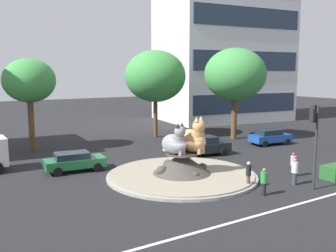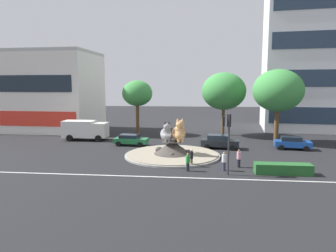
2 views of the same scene
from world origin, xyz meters
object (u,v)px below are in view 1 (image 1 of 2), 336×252
Objects in this scene: pedestrian_white_shirt at (295,171)px; broadleaf_tree_behind_island at (155,76)px; traffic_light_mast at (315,128)px; third_tree_left at (235,75)px; pedestrian_pink_shirt at (293,164)px; parked_car_right at (270,137)px; hatchback_near_shophouse at (203,146)px; second_tree_near_tower at (29,81)px; pedestrian_black_shirt at (248,174)px; cat_statue_grey at (175,143)px; sedan_on_far_lane at (74,161)px; cat_statue_calico at (193,139)px; office_tower at (224,3)px; pedestrian_green_shirt at (264,181)px.

broadleaf_tree_behind_island is at bearing 6.08° from pedestrian_white_shirt.
third_tree_left reaches higher than traffic_light_mast.
pedestrian_pink_shirt is 0.39× the size of parked_car_right.
pedestrian_pink_shirt is 0.36× the size of hatchback_near_shophouse.
broadleaf_tree_behind_island is at bearing 164.40° from pedestrian_pink_shirt.
second_tree_near_tower is 1.79× the size of hatchback_near_shophouse.
hatchback_near_shophouse is 8.50m from parked_car_right.
pedestrian_black_shirt reaches higher than hatchback_near_shophouse.
third_tree_left reaches higher than broadleaf_tree_behind_island.
cat_statue_grey is 1.35× the size of pedestrian_white_shirt.
sedan_on_far_lane is at bearing -172.83° from parked_car_right.
hatchback_near_shophouse is (-1.12, -10.11, -5.79)m from broadleaf_tree_behind_island.
parked_car_right is at bearing 95.10° from cat_statue_calico.
pedestrian_white_shirt is 13.39m from parked_car_right.
cat_statue_grey is at bearing -133.72° from pedestrian_pink_shirt.
broadleaf_tree_behind_island reaches higher than pedestrian_pink_shirt.
office_tower is at bearing 132.92° from pedestrian_pink_shirt.
office_tower is at bearing -27.98° from traffic_light_mast.
pedestrian_black_shirt is 1.02× the size of pedestrian_green_shirt.
sedan_on_far_lane is at bearing -154.77° from cat_statue_grey.
broadleaf_tree_behind_island is at bearing 140.32° from third_tree_left.
cat_statue_calico is 0.55× the size of traffic_light_mast.
pedestrian_white_shirt is at bearing 30.42° from cat_statue_grey.
third_tree_left reaches higher than parked_car_right.
cat_statue_calico is 7.03m from pedestrian_pink_shirt.
broadleaf_tree_behind_island is at bearing 142.58° from cat_statue_calico.
sedan_on_far_lane is (0.97, -9.15, -5.52)m from second_tree_near_tower.
hatchback_near_shophouse is at bearing 172.23° from pedestrian_pink_shirt.
office_tower is at bearing 54.37° from third_tree_left.
cat_statue_calico is 4.45m from pedestrian_black_shirt.
second_tree_near_tower is at bearing 136.12° from pedestrian_green_shirt.
parked_car_right is (7.28, 8.86, -0.07)m from pedestrian_pink_shirt.
parked_car_right is (20.44, -9.48, -5.47)m from second_tree_near_tower.
pedestrian_black_shirt is (-4.25, -18.79, -5.76)m from broadleaf_tree_behind_island.
cat_statue_grey is 6.26m from pedestrian_green_shirt.
second_tree_near_tower is 1.95× the size of parked_car_right.
traffic_light_mast is 3.09m from pedestrian_white_shirt.
pedestrian_black_shirt is (2.79, -3.96, -1.58)m from cat_statue_grey.
hatchback_near_shophouse is at bearing -126.44° from office_tower.
pedestrian_pink_shirt reaches higher than pedestrian_black_shirt.
office_tower is 37.59m from sedan_on_far_lane.
pedestrian_green_shirt reaches higher than sedan_on_far_lane.
pedestrian_white_shirt is at bearing -83.89° from hatchback_near_shophouse.
parked_car_right is (11.89, 10.59, -0.04)m from pedestrian_green_shirt.
second_tree_near_tower is at bearing -175.35° from cat_statue_grey.
pedestrian_green_shirt is at bearing -102.55° from broadleaf_tree_behind_island.
cat_statue_calico is 0.66× the size of parked_car_right.
cat_statue_calico reaches higher than pedestrian_green_shirt.
broadleaf_tree_behind_island is 11.70m from hatchback_near_shophouse.
pedestrian_pink_shirt is at bearing -89.74° from broadleaf_tree_behind_island.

